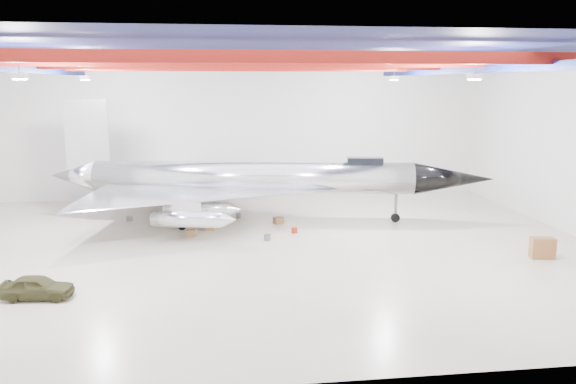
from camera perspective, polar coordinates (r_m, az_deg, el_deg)
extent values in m
plane|color=#BBAF94|center=(32.60, -3.64, -5.73)|extent=(40.00, 40.00, 0.00)
plane|color=silver|center=(46.35, -4.89, 6.22)|extent=(40.00, 0.00, 40.00)
plane|color=#0A0F38|center=(31.23, -3.89, 13.96)|extent=(40.00, 40.00, 0.00)
cube|color=maroon|center=(22.24, -2.47, 13.58)|extent=(39.50, 0.25, 0.50)
cube|color=maroon|center=(28.22, -3.51, 13.05)|extent=(39.50, 0.25, 0.50)
cube|color=maroon|center=(34.20, -4.18, 12.71)|extent=(39.50, 0.25, 0.50)
cube|color=maroon|center=(40.19, -4.65, 12.47)|extent=(39.50, 0.25, 0.50)
cube|color=#0E1755|center=(32.76, -25.75, 11.20)|extent=(0.25, 29.50, 0.40)
cube|color=#0E1755|center=(34.09, 17.17, 11.75)|extent=(0.25, 29.50, 0.40)
cube|color=silver|center=(26.43, -25.61, 10.61)|extent=(0.55, 0.55, 0.25)
cube|color=silver|center=(27.79, 18.41, 11.10)|extent=(0.55, 0.55, 0.25)
cube|color=silver|center=(38.02, -19.93, 10.87)|extent=(0.55, 0.55, 0.25)
cube|color=silver|center=(38.98, 10.73, 11.32)|extent=(0.55, 0.55, 0.25)
cylinder|color=silver|center=(38.39, -3.59, 1.51)|extent=(21.75, 5.91, 2.17)
cone|color=black|center=(39.27, 16.49, 1.29)|extent=(5.72, 3.08, 2.17)
cone|color=silver|center=(41.67, -20.91, 1.56)|extent=(3.58, 2.70, 2.17)
cube|color=silver|center=(40.90, -19.78, 5.46)|extent=(3.01, 0.66, 4.88)
cube|color=black|center=(38.13, 7.83, 3.09)|extent=(2.50, 1.27, 0.54)
cylinder|color=silver|center=(33.48, -10.24, -2.74)|extent=(4.23, 1.68, 0.98)
cylinder|color=silver|center=(36.06, -9.28, -1.71)|extent=(4.23, 1.68, 0.98)
cylinder|color=silver|center=(42.31, -7.46, 0.25)|extent=(4.23, 1.68, 0.98)
cylinder|color=silver|center=(44.93, -6.85, 0.90)|extent=(4.23, 1.68, 0.98)
cylinder|color=#59595B|center=(38.95, 10.89, -1.62)|extent=(0.20, 0.20, 1.95)
cylinder|color=black|center=(39.10, 10.85, -2.59)|extent=(0.64, 0.34, 0.61)
cylinder|color=#59595B|center=(36.93, -10.73, -2.32)|extent=(0.20, 0.20, 1.95)
cylinder|color=black|center=(37.09, -10.69, -3.33)|extent=(0.64, 0.34, 0.61)
cylinder|color=#59595B|center=(42.10, -9.02, -0.60)|extent=(0.20, 0.20, 1.95)
cylinder|color=black|center=(42.24, -8.99, -1.50)|extent=(0.64, 0.34, 0.61)
imported|color=#3C3A1E|center=(27.49, -24.14, -8.80)|extent=(3.24, 1.56, 1.07)
cube|color=brown|center=(33.59, 24.44, -5.20)|extent=(1.34, 0.84, 1.15)
cube|color=olive|center=(36.71, -7.91, -3.55)|extent=(0.64, 0.53, 0.41)
cylinder|color=#59595B|center=(34.11, -2.13, -4.62)|extent=(0.49, 0.49, 0.37)
cube|color=olive|center=(38.04, -0.97, -2.90)|extent=(0.77, 0.71, 0.44)
cube|color=#59595B|center=(40.48, -15.81, -2.58)|extent=(0.42, 0.34, 0.29)
cylinder|color=#A32110|center=(35.73, 0.66, -3.90)|extent=(0.49, 0.49, 0.35)
cube|color=olive|center=(35.44, -9.79, -4.14)|extent=(0.63, 0.52, 0.41)
cylinder|color=#59595B|center=(39.95, -5.08, -2.35)|extent=(0.35, 0.35, 0.31)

